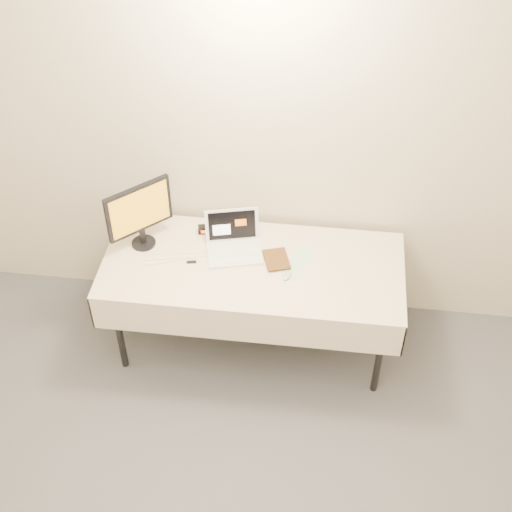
# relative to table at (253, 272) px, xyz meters

# --- Properties ---
(back_wall) EXTENTS (4.00, 0.10, 2.70)m
(back_wall) POSITION_rel_table_xyz_m (0.00, 0.45, 0.67)
(back_wall) COLOR beige
(back_wall) RESTS_ON ground
(table) EXTENTS (1.86, 0.81, 0.74)m
(table) POSITION_rel_table_xyz_m (0.00, 0.00, 0.00)
(table) COLOR black
(table) RESTS_ON ground
(laptop) EXTENTS (0.40, 0.36, 0.23)m
(laptop) POSITION_rel_table_xyz_m (-0.14, 0.13, 0.12)
(laptop) COLOR white
(laptop) RESTS_ON table
(monitor) EXTENTS (0.34, 0.32, 0.45)m
(monitor) POSITION_rel_table_xyz_m (-0.71, 0.11, 0.33)
(monitor) COLOR black
(monitor) RESTS_ON table
(book) EXTENTS (0.14, 0.06, 0.19)m
(book) POSITION_rel_table_xyz_m (0.07, 0.03, 0.16)
(book) COLOR brown
(book) RESTS_ON table
(alarm_clock) EXTENTS (0.12, 0.07, 0.05)m
(alarm_clock) POSITION_rel_table_xyz_m (-0.33, 0.27, 0.09)
(alarm_clock) COLOR black
(alarm_clock) RESTS_ON table
(clicker) EXTENTS (0.06, 0.09, 0.02)m
(clicker) POSITION_rel_table_xyz_m (0.22, -0.09, 0.07)
(clicker) COLOR #B6B6B8
(clicker) RESTS_ON table
(paper_form) EXTENTS (0.19, 0.31, 0.00)m
(paper_form) POSITION_rel_table_xyz_m (0.28, 0.05, 0.06)
(paper_form) COLOR #BCECBC
(paper_form) RESTS_ON table
(usb_dongle) EXTENTS (0.06, 0.03, 0.01)m
(usb_dongle) POSITION_rel_table_xyz_m (-0.38, -0.03, 0.07)
(usb_dongle) COLOR black
(usb_dongle) RESTS_ON table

